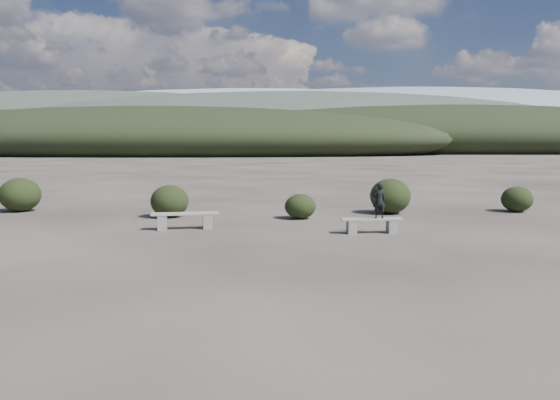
{
  "coord_description": "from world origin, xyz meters",
  "views": [
    {
      "loc": [
        0.78,
        -9.26,
        2.48
      ],
      "look_at": [
        0.52,
        3.5,
        1.1
      ],
      "focal_mm": 35.0,
      "sensor_mm": 36.0,
      "label": 1
    }
  ],
  "objects": [
    {
      "name": "ground",
      "position": [
        0.0,
        0.0,
        0.0
      ],
      "size": [
        1200.0,
        1200.0,
        0.0
      ],
      "primitive_type": "plane",
      "color": "#2A2521",
      "rests_on": "ground"
    },
    {
      "name": "bench_left",
      "position": [
        -2.21,
        5.91,
        0.29
      ],
      "size": [
        1.93,
        0.78,
        0.47
      ],
      "rotation": [
        0.0,
        0.0,
        0.21
      ],
      "color": "gray",
      "rests_on": "ground"
    },
    {
      "name": "bench_right",
      "position": [
        2.96,
        5.32,
        0.25
      ],
      "size": [
        1.69,
        0.54,
        0.42
      ],
      "rotation": [
        0.0,
        0.0,
        0.12
      ],
      "color": "gray",
      "rests_on": "ground"
    },
    {
      "name": "seated_person",
      "position": [
        3.15,
        5.34,
        0.89
      ],
      "size": [
        0.35,
        0.24,
        0.95
      ],
      "primitive_type": "imported",
      "rotation": [
        0.0,
        0.0,
        3.17
      ],
      "color": "black",
      "rests_on": "bench_right"
    },
    {
      "name": "shrub_b",
      "position": [
        -3.18,
        8.32,
        0.53
      ],
      "size": [
        1.23,
        1.23,
        1.06
      ],
      "primitive_type": "ellipsoid",
      "color": "black",
      "rests_on": "ground"
    },
    {
      "name": "shrub_c",
      "position": [
        1.07,
        8.08,
        0.4
      ],
      "size": [
        1.0,
        1.0,
        0.8
      ],
      "primitive_type": "ellipsoid",
      "color": "black",
      "rests_on": "ground"
    },
    {
      "name": "shrub_d",
      "position": [
        4.18,
        9.4,
        0.6
      ],
      "size": [
        1.38,
        1.38,
        1.21
      ],
      "primitive_type": "ellipsoid",
      "color": "black",
      "rests_on": "ground"
    },
    {
      "name": "shrub_e",
      "position": [
        8.73,
        9.96,
        0.45
      ],
      "size": [
        1.08,
        1.08,
        0.9
      ],
      "primitive_type": "ellipsoid",
      "color": "black",
      "rests_on": "ground"
    },
    {
      "name": "shrub_f",
      "position": [
        -8.8,
        9.71,
        0.6
      ],
      "size": [
        1.41,
        1.41,
        1.19
      ],
      "primitive_type": "ellipsoid",
      "color": "black",
      "rests_on": "ground"
    },
    {
      "name": "mountain_ridges",
      "position": [
        -7.48,
        339.06,
        10.84
      ],
      "size": [
        500.0,
        400.0,
        56.0
      ],
      "color": "black",
      "rests_on": "ground"
    }
  ]
}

